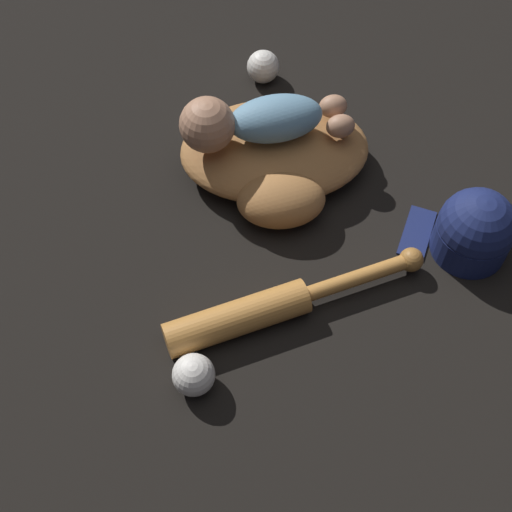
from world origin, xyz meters
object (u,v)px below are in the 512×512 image
at_px(baseball_glove, 276,158).
at_px(baseball_cap, 474,230).
at_px(baseball_spare, 263,67).
at_px(baseball_bat, 267,308).
at_px(baseball, 194,375).
at_px(baby_figure, 253,121).

xyz_separation_m(baseball_glove, baseball_cap, (-0.34, 0.21, 0.01)).
bearing_deg(baseball_glove, baseball_cap, 148.53).
bearing_deg(baseball_spare, baseball_bat, 85.99).
distance_m(baseball_bat, baseball, 0.18).
xyz_separation_m(baseball_bat, baseball_spare, (-0.04, -0.60, 0.00)).
distance_m(baseball_glove, baseball, 0.48).
bearing_deg(baseball_bat, baseball_glove, -97.74).
xyz_separation_m(baseball_glove, baseball_spare, (0.00, -0.27, -0.01)).
bearing_deg(baseball, baby_figure, -105.87).
bearing_deg(baseball_glove, baseball_spare, -89.49).
xyz_separation_m(baby_figure, baseball_spare, (-0.04, -0.26, -0.10)).
height_order(baseball_spare, baseball_cap, baseball_cap).
bearing_deg(baseball, baseball_spare, -103.44).
distance_m(baby_figure, baseball_cap, 0.46).
distance_m(baseball_glove, baseball_cap, 0.40).
bearing_deg(baseball_bat, baby_figure, -90.23).
bearing_deg(baseball_spare, baseball_cap, 125.53).
xyz_separation_m(baseball_bat, baseball_cap, (-0.39, -0.12, 0.03)).
relative_size(baseball_bat, baseball, 6.66).
bearing_deg(baseball, baseball_glove, -111.36).
xyz_separation_m(baseball_glove, baseball_bat, (0.04, 0.33, -0.01)).
height_order(baseball_glove, baseball_spare, baseball_glove).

